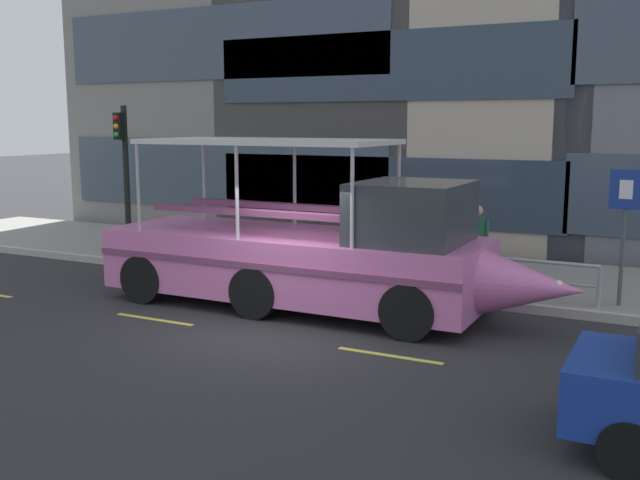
# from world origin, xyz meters

# --- Properties ---
(ground_plane) EXTENTS (120.00, 120.00, 0.00)m
(ground_plane) POSITION_xyz_m (0.00, 0.00, 0.00)
(ground_plane) COLOR #2B2B2D
(sidewalk) EXTENTS (32.00, 4.80, 0.18)m
(sidewalk) POSITION_xyz_m (0.00, 5.60, 0.09)
(sidewalk) COLOR gray
(sidewalk) RESTS_ON ground_plane
(curb_edge) EXTENTS (32.00, 0.18, 0.18)m
(curb_edge) POSITION_xyz_m (0.00, 3.11, 0.09)
(curb_edge) COLOR #B2ADA3
(curb_edge) RESTS_ON ground_plane
(lane_centreline) EXTENTS (25.80, 0.12, 0.01)m
(lane_centreline) POSITION_xyz_m (-0.00, -0.62, 0.00)
(lane_centreline) COLOR #DBD64C
(lane_centreline) RESTS_ON ground_plane
(curb_guardrail) EXTENTS (11.45, 0.09, 0.83)m
(curb_guardrail) POSITION_xyz_m (-0.57, 3.45, 0.74)
(curb_guardrail) COLOR #9EA0A8
(curb_guardrail) RESTS_ON sidewalk
(traffic_light_pole) EXTENTS (0.24, 0.46, 3.97)m
(traffic_light_pole) POSITION_xyz_m (-7.18, 4.05, 2.59)
(traffic_light_pole) COLOR black
(traffic_light_pole) RESTS_ON sidewalk
(parking_sign) EXTENTS (0.60, 0.12, 2.65)m
(parking_sign) POSITION_xyz_m (5.45, 3.77, 1.98)
(parking_sign) COLOR #4C4F54
(parking_sign) RESTS_ON sidewalk
(duck_tour_boat) EXTENTS (9.69, 2.65, 3.38)m
(duck_tour_boat) POSITION_xyz_m (0.03, 1.50, 1.12)
(duck_tour_boat) COLOR pink
(duck_tour_boat) RESTS_ON ground_plane
(pedestrian_near_bow) EXTENTS (0.50, 0.24, 1.74)m
(pedestrian_near_bow) POSITION_xyz_m (2.43, 4.45, 1.23)
(pedestrian_near_bow) COLOR #47423D
(pedestrian_near_bow) RESTS_ON sidewalk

